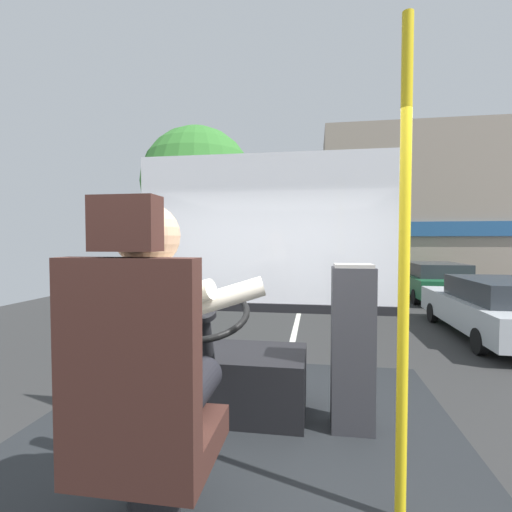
{
  "coord_description": "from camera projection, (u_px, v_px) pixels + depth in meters",
  "views": [
    {
      "loc": [
        0.44,
        -1.82,
        1.98
      ],
      "look_at": [
        -0.06,
        1.3,
        1.86
      ],
      "focal_mm": 26.14,
      "sensor_mm": 36.0,
      "label": 1
    }
  ],
  "objects": [
    {
      "name": "steering_console",
      "position": [
        222.0,
        377.0,
        2.48
      ],
      "size": [
        1.1,
        0.97,
        0.84
      ],
      "color": "black",
      "rests_on": "bus_floor"
    },
    {
      "name": "fare_box",
      "position": [
        353.0,
        347.0,
        2.23
      ],
      "size": [
        0.25,
        0.21,
        1.0
      ],
      "color": "#333338",
      "rests_on": "bus_floor"
    },
    {
      "name": "parked_car_silver",
      "position": [
        500.0,
        307.0,
        7.58
      ],
      "size": [
        1.93,
        4.26,
        1.22
      ],
      "color": "silver",
      "rests_on": "ground"
    },
    {
      "name": "parked_car_black",
      "position": [
        401.0,
        269.0,
        17.99
      ],
      "size": [
        1.96,
        4.13,
        1.2
      ],
      "color": "black",
      "rests_on": "ground"
    },
    {
      "name": "bus_driver",
      "position": [
        155.0,
        343.0,
        1.44
      ],
      "size": [
        0.8,
        0.58,
        0.85
      ],
      "color": "black",
      "rests_on": "driver_seat"
    },
    {
      "name": "shop_building",
      "position": [
        438.0,
        208.0,
        17.12
      ],
      "size": [
        10.39,
        4.16,
        7.0
      ],
      "color": "gray",
      "rests_on": "ground"
    },
    {
      "name": "street_tree",
      "position": [
        197.0,
        184.0,
        11.9
      ],
      "size": [
        3.55,
        3.55,
        5.61
      ],
      "color": "#4C3828",
      "rests_on": "ground"
    },
    {
      "name": "handrail_pole",
      "position": [
        404.0,
        273.0,
        1.47
      ],
      "size": [
        0.04,
        0.04,
        2.01
      ],
      "color": "yellow",
      "rests_on": "bus_floor"
    },
    {
      "name": "parked_car_charcoal",
      "position": [
        379.0,
        261.0,
        23.56
      ],
      "size": [
        1.93,
        4.49,
        1.42
      ],
      "color": "#474C51",
      "rests_on": "ground"
    },
    {
      "name": "ground",
      "position": [
        300.0,
        311.0,
        10.63
      ],
      "size": [
        18.0,
        44.0,
        0.06
      ],
      "color": "#2D2D2D"
    },
    {
      "name": "driver_seat",
      "position": [
        142.0,
        408.0,
        1.33
      ],
      "size": [
        0.48,
        0.48,
        1.28
      ],
      "color": "black",
      "rests_on": "bus_floor"
    },
    {
      "name": "windshield_panel",
      "position": [
        268.0,
        250.0,
        3.47
      ],
      "size": [
        2.5,
        0.08,
        1.48
      ],
      "color": "white"
    },
    {
      "name": "parked_car_green",
      "position": [
        433.0,
        280.0,
        12.77
      ],
      "size": [
        1.96,
        4.32,
        1.24
      ],
      "color": "#195633",
      "rests_on": "ground"
    }
  ]
}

